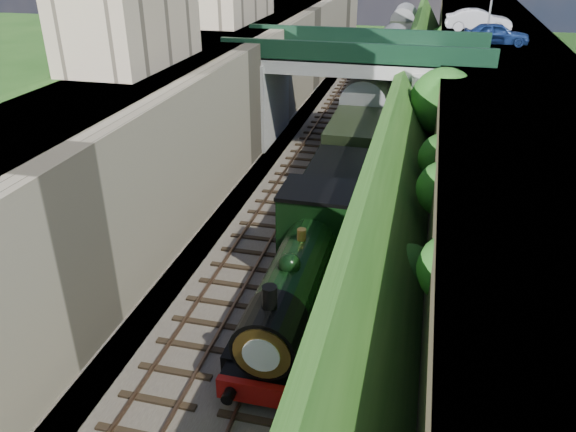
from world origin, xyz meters
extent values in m
plane|color=#1E4714|center=(0.00, 0.00, 0.00)|extent=(160.00, 160.00, 0.00)
cube|color=#473F38|center=(0.00, 20.00, 0.10)|extent=(10.00, 90.00, 0.20)
cube|color=#756B56|center=(-5.50, 20.00, 3.50)|extent=(1.00, 90.00, 7.00)
cube|color=#262628|center=(-9.00, 20.00, 3.50)|extent=(6.00, 90.00, 7.00)
cube|color=#262628|center=(9.50, 20.00, 3.12)|extent=(8.00, 90.00, 6.25)
cube|color=#1E4714|center=(5.00, 20.00, 2.70)|extent=(4.02, 90.00, 6.36)
sphere|color=#194C14|center=(4.04, -1.04, 1.35)|extent=(1.22, 1.22, 1.22)
sphere|color=#194C14|center=(6.12, 1.70, 4.72)|extent=(2.02, 2.02, 2.02)
sphere|color=#194C14|center=(4.98, 4.58, 2.87)|extent=(1.63, 1.63, 1.63)
sphere|color=#194C14|center=(5.92, 7.93, 4.39)|extent=(2.12, 2.12, 2.12)
sphere|color=#194C14|center=(5.87, 11.39, 4.32)|extent=(2.15, 2.15, 2.15)
sphere|color=#194C14|center=(3.90, 13.13, 1.12)|extent=(1.55, 1.55, 1.55)
sphere|color=#194C14|center=(3.64, 16.15, 0.70)|extent=(1.65, 1.65, 1.65)
sphere|color=#194C14|center=(4.62, 19.59, 2.28)|extent=(1.43, 1.43, 1.43)
sphere|color=#194C14|center=(4.59, 22.50, 2.23)|extent=(2.32, 2.32, 2.32)
sphere|color=#194C14|center=(3.92, 25.33, 1.14)|extent=(1.57, 1.57, 1.57)
sphere|color=#194C14|center=(6.28, 28.26, 4.98)|extent=(1.41, 1.41, 1.41)
sphere|color=#194C14|center=(4.10, 32.09, 1.43)|extent=(1.24, 1.24, 1.24)
sphere|color=#194C14|center=(3.75, 34.74, 0.86)|extent=(1.38, 1.38, 1.38)
sphere|color=#194C14|center=(5.09, 37.11, 3.04)|extent=(2.04, 2.04, 2.04)
sphere|color=#194C14|center=(6.22, 40.51, 4.89)|extent=(2.21, 2.21, 2.21)
sphere|color=#194C14|center=(4.44, 44.04, 1.99)|extent=(1.73, 1.73, 1.73)
sphere|color=#194C14|center=(5.49, 47.49, 3.69)|extent=(1.81, 1.81, 1.81)
cube|color=black|center=(-2.00, 20.00, 0.24)|extent=(2.50, 90.00, 0.07)
cube|color=brown|center=(-2.72, 20.00, 0.33)|extent=(0.08, 90.00, 0.14)
cube|color=brown|center=(-1.28, 20.00, 0.33)|extent=(0.08, 90.00, 0.14)
cube|color=black|center=(1.20, 20.00, 0.24)|extent=(2.50, 90.00, 0.07)
cube|color=brown|center=(0.48, 20.00, 0.33)|extent=(0.08, 90.00, 0.14)
cube|color=brown|center=(1.92, 20.00, 0.33)|extent=(0.08, 90.00, 0.14)
cube|color=gray|center=(0.50, 24.00, 5.70)|extent=(16.00, 6.00, 0.90)
cube|color=black|center=(0.50, 21.15, 6.65)|extent=(16.00, 0.30, 1.20)
cube|color=black|center=(0.50, 26.85, 6.65)|extent=(16.00, 0.30, 1.20)
cube|color=gray|center=(-5.50, 24.00, 2.85)|extent=(1.40, 6.40, 5.70)
cube|color=gray|center=(5.20, 24.00, 2.85)|extent=(2.40, 6.40, 5.70)
cube|color=gray|center=(-9.50, 14.00, 9.00)|extent=(4.00, 8.00, 4.00)
cylinder|color=black|center=(5.80, 18.79, 2.20)|extent=(0.30, 0.30, 4.40)
sphere|color=#194C14|center=(5.80, 18.79, 4.80)|extent=(3.60, 3.60, 3.60)
sphere|color=#194C14|center=(6.30, 19.59, 4.20)|extent=(2.40, 2.40, 2.40)
imported|color=navy|center=(8.90, 28.48, 6.96)|extent=(4.30, 2.05, 1.42)
imported|color=silver|center=(8.05, 34.34, 7.03)|extent=(4.79, 1.83, 1.56)
cube|color=black|center=(1.20, 3.84, 0.50)|extent=(2.40, 8.40, 0.60)
cube|color=black|center=(1.20, 4.84, 1.05)|extent=(2.70, 10.00, 0.35)
cube|color=maroon|center=(1.20, -0.26, 0.95)|extent=(2.70, 0.25, 0.70)
cylinder|color=black|center=(1.20, 4.04, 2.35)|extent=(1.90, 5.60, 1.90)
cylinder|color=black|center=(1.20, 0.74, 2.35)|extent=(1.96, 1.80, 1.96)
cylinder|color=white|center=(1.20, -0.24, 2.35)|extent=(1.10, 0.05, 1.10)
cylinder|color=black|center=(1.20, 0.74, 3.55)|extent=(0.44, 0.44, 0.90)
sphere|color=black|center=(1.20, 3.04, 3.35)|extent=(0.76, 0.76, 0.76)
cylinder|color=#A57F33|center=(1.20, 4.84, 3.45)|extent=(0.32, 0.32, 0.50)
cube|color=black|center=(1.20, 7.64, 2.50)|extent=(2.75, 2.40, 2.80)
cube|color=black|center=(1.20, 7.64, 3.95)|extent=(2.85, 2.50, 0.15)
cube|color=black|center=(-0.05, 1.24, 0.85)|extent=(0.60, 1.40, 0.90)
cube|color=black|center=(2.45, 1.24, 0.85)|extent=(0.60, 1.40, 0.90)
cube|color=black|center=(1.20, 12.04, 0.45)|extent=(2.30, 6.00, 0.50)
cube|color=black|center=(1.20, 12.04, 0.70)|extent=(2.60, 6.00, 0.50)
cube|color=black|center=(1.20, 12.04, 1.90)|extent=(2.70, 6.00, 2.40)
cube|color=black|center=(1.20, 12.04, 3.15)|extent=(2.50, 5.60, 0.20)
cube|color=black|center=(1.20, 24.64, 0.40)|extent=(2.30, 17.00, 0.40)
cube|color=black|center=(1.20, 24.64, 0.65)|extent=(2.50, 17.00, 0.50)
cube|color=black|center=(1.20, 24.64, 2.15)|extent=(2.80, 18.00, 2.70)
cube|color=slate|center=(1.20, 24.64, 3.65)|extent=(2.90, 18.00, 0.50)
cube|color=black|center=(1.20, 43.44, 0.40)|extent=(2.30, 17.00, 0.40)
cube|color=black|center=(1.20, 43.44, 0.65)|extent=(2.50, 17.00, 0.50)
cube|color=black|center=(1.20, 43.44, 2.15)|extent=(2.80, 18.00, 2.70)
cube|color=slate|center=(1.20, 43.44, 3.65)|extent=(2.90, 18.00, 0.50)
cube|color=black|center=(1.20, 62.24, 0.40)|extent=(2.30, 17.00, 0.40)
cube|color=black|center=(1.20, 62.24, 0.65)|extent=(2.50, 17.00, 0.50)
cube|color=black|center=(1.20, 62.24, 2.15)|extent=(2.80, 18.00, 2.70)
cube|color=slate|center=(1.20, 62.24, 3.65)|extent=(2.90, 18.00, 0.50)
camera|label=1|loc=(4.87, -11.85, 12.83)|focal=35.00mm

